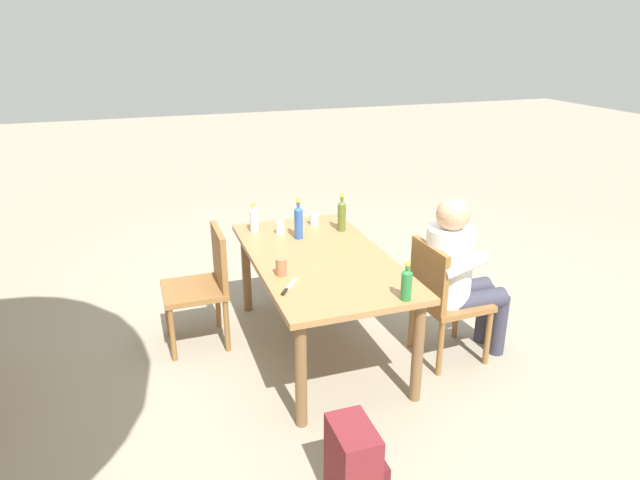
# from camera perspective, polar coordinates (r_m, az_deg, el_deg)

# --- Properties ---
(ground_plane) EXTENTS (24.00, 24.00, 0.00)m
(ground_plane) POSITION_cam_1_polar(r_m,az_deg,el_deg) (4.15, 0.00, -11.03)
(ground_plane) COLOR gray
(dining_table) EXTENTS (1.67, 0.91, 0.73)m
(dining_table) POSITION_cam_1_polar(r_m,az_deg,el_deg) (3.84, 0.00, -2.87)
(dining_table) COLOR #A37547
(dining_table) RESTS_ON ground_plane
(chair_near_left) EXTENTS (0.46, 0.46, 0.87)m
(chair_near_left) POSITION_cam_1_polar(r_m,az_deg,el_deg) (3.90, 12.44, -5.57)
(chair_near_left) COLOR olive
(chair_near_left) RESTS_ON ground_plane
(chair_far_right) EXTENTS (0.44, 0.44, 0.87)m
(chair_far_right) POSITION_cam_1_polar(r_m,az_deg,el_deg) (4.10, -11.79, -4.15)
(chair_far_right) COLOR olive
(chair_far_right) RESTS_ON ground_plane
(person_in_white_shirt) EXTENTS (0.47, 0.62, 1.18)m
(person_in_white_shirt) POSITION_cam_1_polar(r_m,az_deg,el_deg) (3.88, 13.99, -3.08)
(person_in_white_shirt) COLOR white
(person_in_white_shirt) RESTS_ON ground_plane
(bottle_olive) EXTENTS (0.06, 0.06, 0.30)m
(bottle_olive) POSITION_cam_1_polar(r_m,az_deg,el_deg) (4.25, 2.25, 2.60)
(bottle_olive) COLOR #566623
(bottle_olive) RESTS_ON dining_table
(bottle_green) EXTENTS (0.06, 0.06, 0.23)m
(bottle_green) POSITION_cam_1_polar(r_m,az_deg,el_deg) (3.22, 8.88, -4.45)
(bottle_green) COLOR #287A38
(bottle_green) RESTS_ON dining_table
(bottle_blue) EXTENTS (0.06, 0.06, 0.31)m
(bottle_blue) POSITION_cam_1_polar(r_m,az_deg,el_deg) (4.09, -2.22, 1.92)
(bottle_blue) COLOR #2D56A3
(bottle_blue) RESTS_ON dining_table
(bottle_clear) EXTENTS (0.06, 0.06, 0.23)m
(bottle_clear) POSITION_cam_1_polar(r_m,az_deg,el_deg) (4.27, -6.78, 2.11)
(bottle_clear) COLOR white
(bottle_clear) RESTS_ON dining_table
(cup_terracotta) EXTENTS (0.07, 0.07, 0.11)m
(cup_terracotta) POSITION_cam_1_polar(r_m,az_deg,el_deg) (3.51, -4.01, -2.79)
(cup_terracotta) COLOR #BC6B47
(cup_terracotta) RESTS_ON dining_table
(cup_glass) EXTENTS (0.07, 0.07, 0.10)m
(cup_glass) POSITION_cam_1_polar(r_m,az_deg,el_deg) (4.41, -0.59, 2.21)
(cup_glass) COLOR silver
(cup_glass) RESTS_ON dining_table
(cup_white) EXTENTS (0.06, 0.06, 0.10)m
(cup_white) POSITION_cam_1_polar(r_m,az_deg,el_deg) (4.22, -4.12, 1.28)
(cup_white) COLOR white
(cup_white) RESTS_ON dining_table
(table_knife) EXTENTS (0.21, 0.16, 0.01)m
(table_knife) POSITION_cam_1_polar(r_m,az_deg,el_deg) (3.36, -3.30, -4.92)
(table_knife) COLOR silver
(table_knife) RESTS_ON dining_table
(backpack_by_near_side) EXTENTS (0.30, 0.23, 0.38)m
(backpack_by_near_side) POSITION_cam_1_polar(r_m,az_deg,el_deg) (5.30, -3.50, -1.38)
(backpack_by_near_side) COLOR #2D4784
(backpack_by_near_side) RESTS_ON ground_plane
(backpack_by_far_side) EXTENTS (0.29, 0.25, 0.45)m
(backpack_by_far_side) POSITION_cam_1_polar(r_m,az_deg,el_deg) (2.90, 3.57, -22.19)
(backpack_by_far_side) COLOR maroon
(backpack_by_far_side) RESTS_ON ground_plane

